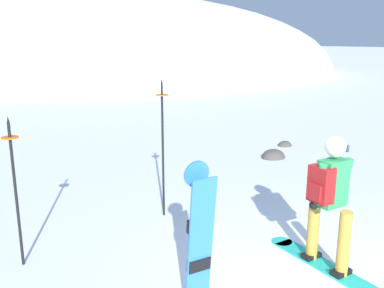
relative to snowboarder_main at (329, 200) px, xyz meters
name	(u,v)px	position (x,y,z in m)	size (l,w,h in m)	color
ridge_peak_main	(107,70)	(9.05, 36.13, -0.92)	(43.81, 39.43, 13.79)	white
snowboarder_main	(329,200)	(0.00, 0.00, 0.00)	(0.64, 1.84, 1.71)	#23B7A3
spare_snowboard	(200,238)	(-1.81, 0.04, -0.08)	(0.28, 0.20, 1.65)	blue
piste_marker_near	(15,183)	(-3.31, 1.97, 0.19)	(0.20, 0.20, 1.94)	black
piste_marker_far	(163,140)	(-1.05, 2.50, 0.35)	(0.20, 0.20, 2.25)	black
rock_dark	(273,158)	(2.80, 4.30, -0.92)	(0.61, 0.52, 0.43)	#4C4742
rock_mid	(285,146)	(3.85, 5.07, -0.92)	(0.40, 0.34, 0.28)	#4C4742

